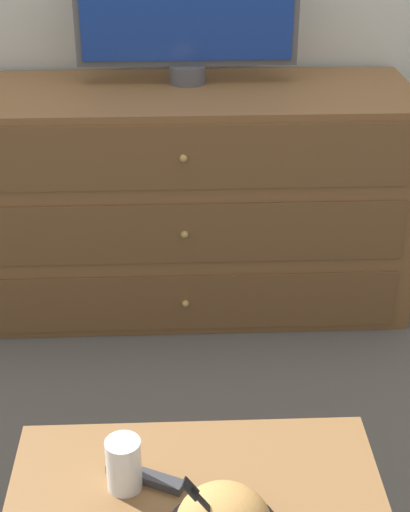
% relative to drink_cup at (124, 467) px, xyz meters
% --- Properties ---
extents(ground_plane, '(12.00, 12.00, 0.00)m').
position_rel_drink_cup_xyz_m(ground_plane, '(0.15, 1.68, -0.45)').
color(ground_plane, '#56514C').
extents(dresser, '(1.53, 0.55, 0.77)m').
position_rel_drink_cup_xyz_m(dresser, '(0.13, 1.38, -0.07)').
color(dresser, brown).
rests_on(dresser, ground_plane).
extents(drink_cup, '(0.07, 0.07, 0.11)m').
position_rel_drink_cup_xyz_m(drink_cup, '(0.00, 0.00, 0.00)').
color(drink_cup, beige).
rests_on(drink_cup, coffee_table).
extents(remote_control, '(0.15, 0.09, 0.02)m').
position_rel_drink_cup_xyz_m(remote_control, '(0.04, 0.01, -0.04)').
color(remote_control, '#38383D').
rests_on(remote_control, coffee_table).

